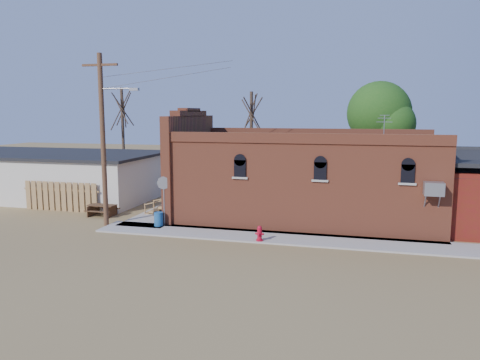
% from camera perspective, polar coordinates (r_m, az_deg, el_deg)
% --- Properties ---
extents(ground, '(120.00, 120.00, 0.00)m').
position_cam_1_polar(ground, '(22.05, 1.24, -7.54)').
color(ground, brown).
rests_on(ground, ground).
extents(sidewalk_south, '(19.00, 2.20, 0.08)m').
position_cam_1_polar(sidewalk_south, '(22.62, 5.50, -7.07)').
color(sidewalk_south, '#9E9991').
rests_on(sidewalk_south, ground).
extents(sidewalk_west, '(2.60, 10.00, 0.08)m').
position_cam_1_polar(sidewalk_west, '(29.51, -8.04, -3.48)').
color(sidewalk_west, '#9E9991').
rests_on(sidewalk_west, ground).
extents(brick_bar, '(16.40, 7.97, 6.30)m').
position_cam_1_polar(brick_bar, '(26.60, 7.44, 0.27)').
color(brick_bar, '#A44C32').
rests_on(brick_bar, ground).
extents(storage_building, '(20.40, 8.40, 3.17)m').
position_cam_1_polar(storage_building, '(37.55, -25.07, 0.73)').
color(storage_building, silver).
rests_on(storage_building, ground).
extents(wood_fence, '(5.20, 0.10, 1.80)m').
position_cam_1_polar(wood_fence, '(30.60, -21.01, -1.90)').
color(wood_fence, olive).
rests_on(wood_fence, ground).
extents(utility_pole, '(3.12, 0.26, 9.00)m').
position_cam_1_polar(utility_pole, '(25.47, -16.28, 5.16)').
color(utility_pole, '#523320').
rests_on(utility_pole, ground).
extents(tree_bare_near, '(2.80, 2.80, 7.65)m').
position_cam_1_polar(tree_bare_near, '(34.56, 1.40, 8.19)').
color(tree_bare_near, '#49372A').
rests_on(tree_bare_near, ground).
extents(tree_bare_far, '(2.80, 2.80, 8.16)m').
position_cam_1_polar(tree_bare_far, '(39.46, -14.18, 8.53)').
color(tree_bare_far, '#49372A').
rests_on(tree_bare_far, ground).
extents(tree_leafy, '(4.40, 4.40, 8.15)m').
position_cam_1_polar(tree_leafy, '(34.17, 16.60, 7.80)').
color(tree_leafy, '#49372A').
rests_on(tree_leafy, ground).
extents(fire_hydrant, '(0.42, 0.41, 0.72)m').
position_cam_1_polar(fire_hydrant, '(21.84, 2.40, -6.52)').
color(fire_hydrant, '#B10A22').
rests_on(fire_hydrant, sidewalk_south).
extents(stop_sign, '(0.70, 0.20, 2.60)m').
position_cam_1_polar(stop_sign, '(24.88, -9.28, -0.92)').
color(stop_sign, gray).
rests_on(stop_sign, sidewalk_south).
extents(trash_barrel, '(0.55, 0.55, 0.73)m').
position_cam_1_polar(trash_barrel, '(25.00, -9.89, -4.72)').
color(trash_barrel, '#1C518C').
rests_on(trash_barrel, sidewalk_west).
extents(picnic_table, '(1.63, 1.28, 0.67)m').
position_cam_1_polar(picnic_table, '(28.47, -16.46, -3.36)').
color(picnic_table, '#492F1D').
rests_on(picnic_table, ground).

